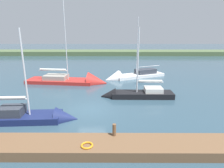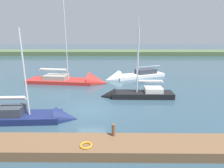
{
  "view_description": "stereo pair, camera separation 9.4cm",
  "coord_description": "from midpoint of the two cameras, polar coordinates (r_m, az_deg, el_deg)",
  "views": [
    {
      "loc": [
        -1.96,
        14.98,
        6.34
      ],
      "look_at": [
        -1.87,
        -3.65,
        1.25
      ],
      "focal_mm": 29.96,
      "sensor_mm": 36.0,
      "label": 1
    },
    {
      "loc": [
        -2.05,
        14.98,
        6.34
      ],
      "look_at": [
        -1.87,
        -3.65,
        1.25
      ],
      "focal_mm": 29.96,
      "sensor_mm": 36.0,
      "label": 2
    }
  ],
  "objects": [
    {
      "name": "ground_plane",
      "position": [
        16.39,
        -6.83,
        -7.59
      ],
      "size": [
        200.0,
        200.0,
        0.0
      ],
      "primitive_type": "plane",
      "color": "#2D4756"
    },
    {
      "name": "sailboat_behind_pier",
      "position": [
        24.91,
        -10.59,
        0.67
      ],
      "size": [
        10.82,
        3.89,
        12.39
      ],
      "rotation": [
        0.0,
        0.0,
        3.03
      ],
      "color": "#B22823",
      "rests_on": "ground_plane"
    },
    {
      "name": "mooring_post_near",
      "position": [
        11.13,
        0.45,
        -13.83
      ],
      "size": [
        0.21,
        0.21,
        0.72
      ],
      "primitive_type": "cylinder",
      "color": "brown",
      "rests_on": "dock_pier"
    },
    {
      "name": "dock_pier",
      "position": [
        11.07,
        -10.76,
        -18.22
      ],
      "size": [
        20.43,
        1.96,
        0.56
      ],
      "primitive_type": "cube",
      "color": "brown",
      "rests_on": "ground_plane"
    },
    {
      "name": "sailboat_far_left",
      "position": [
        19.26,
        6.46,
        -3.52
      ],
      "size": [
        7.36,
        1.77,
        7.68
      ],
      "rotation": [
        0.0,
        0.0,
        -0.01
      ],
      "color": "black",
      "rests_on": "ground_plane"
    },
    {
      "name": "sailboat_inner_slip",
      "position": [
        15.44,
        -22.88,
        -9.76
      ],
      "size": [
        7.5,
        2.28,
        7.59
      ],
      "rotation": [
        0.0,
        0.0,
        3.2
      ],
      "color": "navy",
      "rests_on": "ground_plane"
    },
    {
      "name": "far_shoreline",
      "position": [
        57.63,
        -1.73,
        8.96
      ],
      "size": [
        180.0,
        8.0,
        2.4
      ],
      "primitive_type": "cube",
      "color": "#4C603D",
      "rests_on": "ground_plane"
    },
    {
      "name": "sailboat_outer_mooring",
      "position": [
        27.48,
        5.19,
        2.13
      ],
      "size": [
        9.42,
        6.02,
        9.67
      ],
      "rotation": [
        0.0,
        0.0,
        0.43
      ],
      "color": "white",
      "rests_on": "ground_plane"
    },
    {
      "name": "life_ring_buoy",
      "position": [
        10.47,
        -7.92,
        -18.06
      ],
      "size": [
        0.66,
        0.66,
        0.1
      ],
      "primitive_type": "torus",
      "color": "orange",
      "rests_on": "dock_pier"
    }
  ]
}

